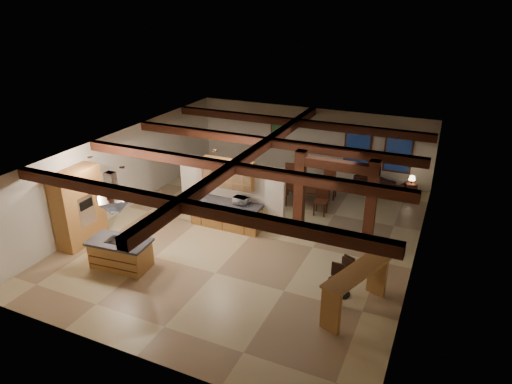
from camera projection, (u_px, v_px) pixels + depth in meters
ground at (252, 234)px, 14.87m from camera, size 12.00×12.00×0.00m
room_walls at (252, 184)px, 14.16m from camera, size 12.00×12.00×12.00m
ceiling_beams at (252, 154)px, 13.77m from camera, size 10.00×12.00×0.28m
timber_posts at (335, 191)px, 13.65m from camera, size 2.50×0.30×2.90m
partition_wall at (231, 193)px, 15.23m from camera, size 3.80×0.18×2.20m
pantry_cabinet at (79, 207)px, 13.98m from camera, size 0.67×1.60×2.40m
back_counter at (226, 214)px, 15.15m from camera, size 2.50×0.66×0.94m
upper_display_cabinet at (228, 174)px, 14.77m from camera, size 1.80×0.36×0.95m
range_hood at (115, 211)px, 12.39m from camera, size 1.10×1.10×1.40m
back_windows at (378, 150)px, 18.19m from camera, size 2.70×0.07×1.70m
framed_art at (278, 132)px, 19.73m from camera, size 0.65×0.05×0.85m
recessed_cans at (144, 158)px, 13.07m from camera, size 3.16×2.46×0.03m
kitchen_island at (121, 253)px, 12.93m from camera, size 1.81×1.08×0.86m
dining_table at (306, 195)px, 17.00m from camera, size 1.84×1.13×0.62m
sofa at (381, 182)px, 18.18m from camera, size 2.21×1.52×0.60m
microwave at (241, 201)px, 14.71m from camera, size 0.48×0.35×0.26m
bar_counter at (356, 284)px, 10.96m from camera, size 1.30×2.28×1.17m
side_table at (410, 189)px, 17.64m from camera, size 0.52×0.52×0.51m
table_lamp at (412, 178)px, 17.45m from camera, size 0.25×0.25×0.30m
bar_stool_a at (335, 284)px, 11.32m from camera, size 0.39×0.39×1.11m
bar_stool_b at (344, 277)px, 11.66m from camera, size 0.38×0.39×1.05m
bar_stool_c at (345, 276)px, 11.70m from camera, size 0.40×0.41×1.07m
dining_chairs at (306, 186)px, 16.87m from camera, size 2.06×2.06×1.29m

